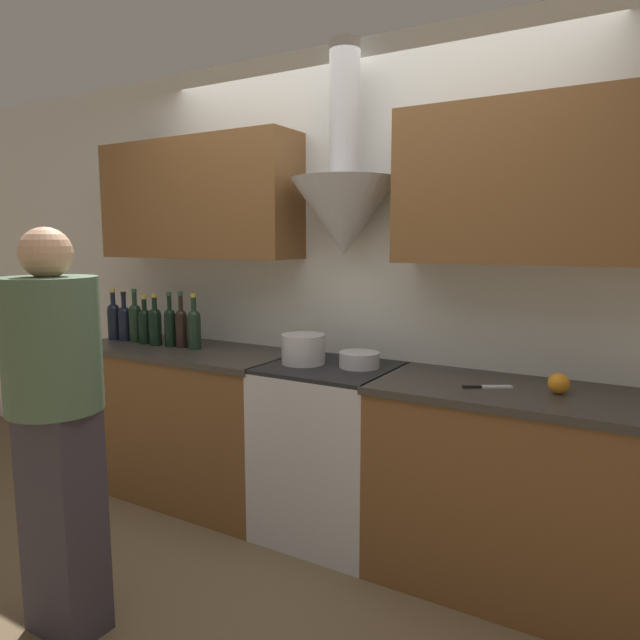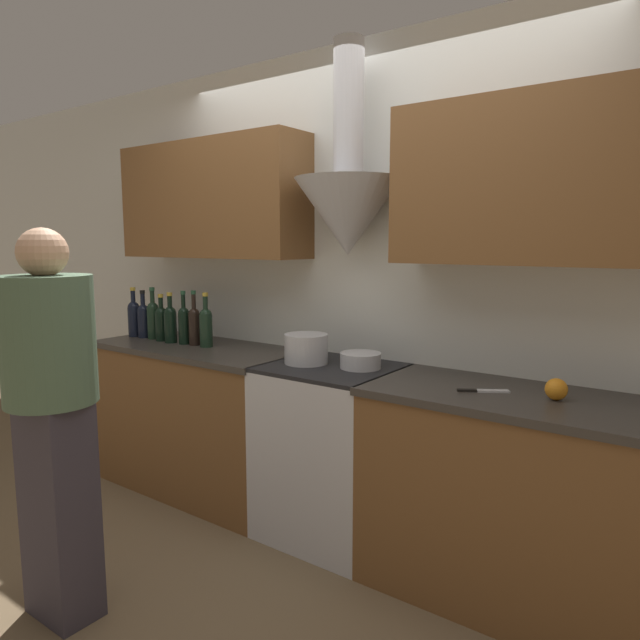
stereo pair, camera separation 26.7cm
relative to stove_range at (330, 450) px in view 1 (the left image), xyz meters
name	(u,v)px [view 1 (the left image)]	position (x,y,z in m)	size (l,w,h in m)	color
ground_plane	(299,560)	(0.00, -0.31, -0.46)	(12.00, 12.00, 0.00)	brown
wall_back	(350,256)	(-0.02, 0.26, 1.01)	(8.40, 0.56, 2.60)	silver
counter_left	(187,421)	(-1.00, 0.00, 0.00)	(1.38, 0.62, 0.91)	brown
counter_right	(513,489)	(0.94, 0.00, 0.00)	(1.24, 0.62, 0.91)	brown
stove_range	(330,450)	(0.00, 0.00, 0.00)	(0.65, 0.60, 0.91)	silver
wine_bottle_0	(114,319)	(-1.61, -0.02, 0.59)	(0.08, 0.08, 0.33)	black
wine_bottle_1	(125,321)	(-1.51, -0.01, 0.58)	(0.08, 0.08, 0.32)	black
wine_bottle_2	(135,320)	(-1.42, 0.00, 0.59)	(0.08, 0.08, 0.34)	black
wine_bottle_3	(145,324)	(-1.32, -0.02, 0.58)	(0.08, 0.08, 0.30)	black
wine_bottle_4	(155,324)	(-1.22, -0.03, 0.58)	(0.08, 0.08, 0.32)	black
wine_bottle_5	(170,325)	(-1.11, -0.02, 0.59)	(0.07, 0.07, 0.33)	black
wine_bottle_6	(181,326)	(-1.03, 0.00, 0.59)	(0.07, 0.07, 0.34)	black
wine_bottle_7	(194,327)	(-0.92, 0.00, 0.59)	(0.08, 0.08, 0.33)	black
stock_pot	(303,349)	(-0.15, -0.02, 0.53)	(0.23, 0.23, 0.15)	silver
mixing_bowl	(359,360)	(0.15, 0.04, 0.49)	(0.21, 0.21, 0.08)	silver
orange_fruit	(559,383)	(1.10, 0.01, 0.50)	(0.09, 0.09, 0.09)	orange
chefs_knife	(488,387)	(0.82, -0.04, 0.46)	(0.20, 0.14, 0.01)	silver
person_foreground_left	(57,418)	(-0.53, -1.20, 0.42)	(0.35, 0.35, 1.60)	#38333D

